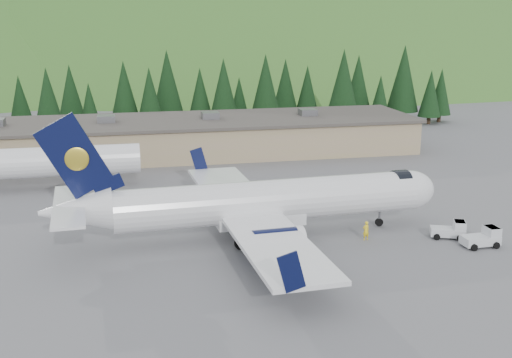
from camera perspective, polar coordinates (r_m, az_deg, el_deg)
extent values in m
plane|color=slate|center=(60.33, 1.21, -5.08)|extent=(600.00, 600.00, 0.00)
cylinder|color=white|center=(59.26, 1.23, -1.93)|extent=(28.65, 5.24, 3.83)
ellipsoid|color=white|center=(64.58, 13.46, -0.95)|extent=(5.16, 4.07, 3.83)
cylinder|color=black|center=(63.99, 12.68, -0.62)|extent=(1.58, 3.22, 3.15)
cone|color=white|center=(56.97, -15.74, -2.74)|extent=(6.29, 4.12, 3.83)
cube|color=white|center=(59.47, 0.28, -3.49)|extent=(8.29, 3.66, 1.02)
cube|color=white|center=(59.05, -0.68, -3.02)|extent=(7.31, 34.83, 0.36)
cube|color=#090E32|center=(74.75, -5.12, 1.73)|extent=(2.07, 0.25, 2.92)
cube|color=#090E32|center=(42.58, 3.16, -8.27)|extent=(2.07, 0.25, 2.92)
cylinder|color=#090E32|center=(65.01, -1.10, -2.16)|extent=(4.38, 2.55, 2.34)
cylinder|color=white|center=(65.48, 0.54, -2.04)|extent=(0.73, 2.51, 2.48)
cube|color=white|center=(64.85, -1.10, -1.69)|extent=(2.25, 0.37, 0.92)
cylinder|color=#090E32|center=(54.21, 1.93, -5.62)|extent=(4.38, 2.55, 2.34)
cylinder|color=white|center=(54.77, 3.88, -5.43)|extent=(0.73, 2.51, 2.48)
cube|color=white|center=(54.02, 1.94, -5.07)|extent=(2.25, 0.37, 0.92)
cube|color=#090E32|center=(55.78, -15.87, 1.95)|extent=(6.30, 0.62, 7.47)
ellipsoid|color=gold|center=(56.02, -15.64, 1.80)|extent=(2.02, 0.28, 2.01)
ellipsoid|color=gold|center=(55.62, -15.64, 1.71)|extent=(2.02, 0.28, 2.01)
cube|color=#090E32|center=(56.40, -13.00, -0.50)|extent=(2.82, 0.39, 2.02)
cube|color=white|center=(56.83, -16.29, -2.29)|extent=(3.27, 12.84, 0.22)
cylinder|color=slate|center=(63.93, 10.91, -3.34)|extent=(0.21, 0.21, 1.83)
cylinder|color=black|center=(64.09, 10.89, -3.79)|extent=(0.79, 0.32, 0.77)
cylinder|color=slate|center=(61.80, -2.22, -3.61)|extent=(0.26, 0.26, 2.04)
cylinder|color=black|center=(62.03, -1.85, -3.98)|extent=(1.14, 0.41, 1.12)
cylinder|color=black|center=(61.86, -2.59, -4.04)|extent=(1.14, 0.41, 1.12)
cylinder|color=slate|center=(56.74, -0.98, -5.28)|extent=(0.26, 0.26, 2.04)
cylinder|color=black|center=(56.99, -0.58, -5.68)|extent=(1.14, 0.41, 1.12)
cylinder|color=black|center=(56.81, -1.38, -5.75)|extent=(1.14, 0.41, 1.12)
cylinder|color=white|center=(79.61, -18.22, 1.43)|extent=(22.00, 3.60, 3.60)
cube|color=silver|center=(60.89, 19.29, -5.14)|extent=(3.34, 1.73, 0.77)
cube|color=silver|center=(61.28, 20.21, -4.45)|extent=(1.14, 1.57, 0.99)
cube|color=black|center=(61.14, 20.25, -4.06)|extent=(1.03, 1.45, 0.11)
cylinder|color=black|center=(62.26, 19.69, -5.03)|extent=(0.62, 0.26, 0.62)
cylinder|color=black|center=(60.90, 20.59, -5.55)|extent=(0.62, 0.26, 0.62)
cylinder|color=black|center=(61.11, 17.96, -5.25)|extent=(0.62, 0.26, 0.62)
cylinder|color=black|center=(59.72, 18.83, -5.79)|extent=(0.62, 0.26, 0.62)
cube|color=silver|center=(62.32, 16.66, -4.51)|extent=(3.44, 2.56, 0.72)
cube|color=silver|center=(62.28, 17.64, -4.00)|extent=(1.48, 1.72, 0.93)
cube|color=black|center=(62.16, 17.67, -3.64)|extent=(1.35, 1.58, 0.10)
cylinder|color=black|center=(63.33, 17.47, -4.54)|extent=(0.62, 0.42, 0.58)
cylinder|color=black|center=(61.79, 17.68, -5.03)|extent=(0.62, 0.42, 0.58)
cylinder|color=black|center=(63.05, 15.62, -4.48)|extent=(0.62, 0.42, 0.58)
cylinder|color=black|center=(61.50, 15.78, -4.98)|extent=(0.62, 0.42, 0.58)
cube|color=tan|center=(95.32, -7.04, 3.63)|extent=(70.00, 16.00, 4.80)
cube|color=#47423D|center=(94.88, -7.08, 5.14)|extent=(71.00, 17.00, 0.40)
cube|color=slate|center=(94.43, -13.17, 5.23)|extent=(2.50, 2.50, 1.00)
cube|color=slate|center=(95.34, -4.09, 5.66)|extent=(2.50, 2.50, 1.00)
cube|color=slate|center=(98.55, 4.62, 5.94)|extent=(2.50, 2.50, 1.00)
imported|color=yellow|center=(59.84, 9.74, -4.55)|extent=(0.73, 0.55, 1.81)
cone|color=black|center=(125.17, -20.26, 6.81)|extent=(3.93, 3.93, 8.04)
cone|color=black|center=(111.26, -18.03, 6.84)|extent=(4.92, 4.92, 10.07)
cone|color=black|center=(119.52, -16.16, 7.40)|extent=(4.83, 4.83, 9.88)
cone|color=black|center=(113.10, -14.59, 6.36)|extent=(3.73, 3.73, 7.63)
cone|color=black|center=(115.58, -11.63, 7.67)|extent=(5.15, 5.15, 10.54)
cone|color=black|center=(113.87, -9.43, 7.36)|extent=(4.71, 4.71, 9.63)
cone|color=black|center=(118.91, -7.88, 8.46)|extent=(5.83, 5.83, 11.93)
cone|color=black|center=(116.84, -4.99, 7.56)|extent=(4.54, 4.54, 9.28)
cone|color=black|center=(115.15, -2.89, 8.01)|extent=(5.28, 5.28, 10.80)
cone|color=black|center=(120.72, -1.50, 7.27)|extent=(3.67, 3.67, 7.51)
cone|color=black|center=(117.41, 0.86, 8.31)|extent=(5.53, 5.53, 11.30)
cone|color=black|center=(125.26, 2.62, 8.32)|extent=(4.94, 4.94, 10.10)
cone|color=black|center=(125.47, 4.58, 7.98)|extent=(4.42, 4.42, 9.04)
cone|color=black|center=(117.22, 7.77, 8.44)|extent=(5.92, 5.92, 12.11)
cone|color=black|center=(123.52, 9.05, 8.33)|extent=(5.34, 5.34, 10.92)
cone|color=black|center=(120.79, 10.97, 7.16)|extent=(3.89, 3.89, 7.95)
cone|color=black|center=(125.85, 12.99, 8.71)|extent=(6.08, 6.08, 12.44)
cone|color=black|center=(124.73, 15.24, 7.36)|extent=(4.23, 4.23, 8.65)
cone|color=black|center=(127.78, 16.10, 7.47)|extent=(4.25, 4.25, 8.69)
ellipsoid|color=#26581C|center=(281.20, -0.39, -7.45)|extent=(420.00, 300.00, 300.00)
ellipsoid|color=#26581C|center=(358.16, 17.40, -3.25)|extent=(392.00, 280.00, 280.00)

